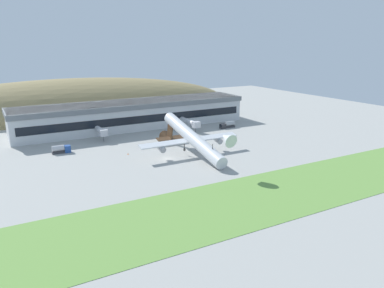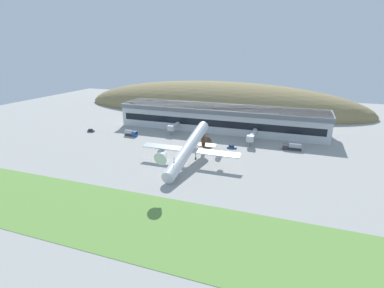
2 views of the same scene
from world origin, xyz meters
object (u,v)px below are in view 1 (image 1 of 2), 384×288
Objects in this scene: fuel_truck at (228,125)px; cargo_airplane at (191,138)px; jetway_0 at (101,131)px; service_car_1 at (188,136)px; terminal_building at (134,113)px; box_truck at (61,149)px; jetway_1 at (190,122)px; traffic_cone_0 at (128,154)px.

cargo_airplane is at bearing -140.47° from fuel_truck.
jetway_0 is 0.22× the size of cargo_airplane.
fuel_truck is (27.18, 7.11, 0.87)m from service_car_1.
terminal_building reaches higher than service_car_1.
cargo_airplane is at bearing -115.63° from service_car_1.
fuel_truck is 1.18× the size of box_truck.
jetway_1 reaches higher than fuel_truck.
traffic_cone_0 is (-41.30, -24.58, -3.71)m from jetway_1.
jetway_1 is 3.67× the size of service_car_1.
service_car_1 is (14.01, -31.73, -6.92)m from terminal_building.
jetway_1 is at bearing 30.76° from traffic_cone_0.
traffic_cone_0 is at bearing -149.24° from jetway_1.
box_truck is at bearing 178.15° from service_car_1.
fuel_truck is (63.24, -7.18, -2.48)m from jetway_0.
traffic_cone_0 is (-21.42, 12.31, -6.32)m from cargo_airplane.
fuel_truck is at bearing -12.76° from jetway_1.
jetway_0 is at bearing 32.25° from box_truck.
jetway_1 is 48.20m from traffic_cone_0.
terminal_building is at bearing 66.39° from traffic_cone_0.
service_car_1 reaches higher than traffic_cone_0.
service_car_1 is 28.11m from fuel_truck.
service_car_1 is (12.17, 25.37, -5.97)m from cargo_airplane.
box_truck reaches higher than traffic_cone_0.
jetway_0 is 43.86m from jetway_1.
terminal_building reaches higher than jetway_0.
terminal_building is 35.37m from service_car_1.
terminal_building is 16.44× the size of box_truck.
box_truck is 26.81m from traffic_cone_0.
terminal_building is at bearing 38.34° from jetway_0.
terminal_building is 13.88× the size of fuel_truck.
jetway_0 is 38.93m from service_car_1.
fuel_truck is (41.20, -24.62, -6.05)m from terminal_building.
box_truck is at bearing 146.29° from traffic_cone_0.
cargo_airplane is at bearing -88.15° from terminal_building.
cargo_airplane reaches higher than jetway_0.
jetway_0 reaches higher than fuel_truck.
terminal_building is 29.88m from jetway_1.
box_truck is (-41.85, -29.92, -6.01)m from terminal_building.
terminal_building is at bearing 35.57° from box_truck.
terminal_building is 10.28× the size of jetway_0.
cargo_airplane is 28.77m from service_car_1.
cargo_airplane reaches higher than box_truck.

